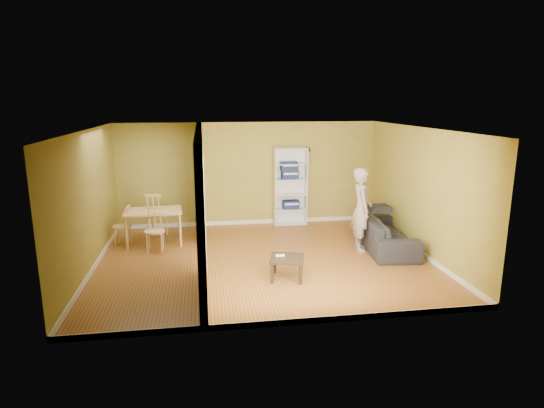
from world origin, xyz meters
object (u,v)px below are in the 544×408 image
at_px(bookshelf, 290,186).
at_px(chair_far, 157,214).
at_px(person, 362,202).
at_px(coffee_table, 287,261).
at_px(chair_left, 122,225).
at_px(chair_near, 154,230).
at_px(sofa, 385,228).
at_px(dining_table, 153,214).

xyz_separation_m(bookshelf, chair_far, (-3.28, -0.60, -0.46)).
distance_m(person, coffee_table, 2.38).
height_order(coffee_table, chair_far, chair_far).
relative_size(chair_left, chair_near, 0.95).
xyz_separation_m(sofa, chair_far, (-4.95, 1.60, 0.08)).
xyz_separation_m(sofa, dining_table, (-4.96, 1.02, 0.25)).
bearing_deg(dining_table, chair_far, 88.90).
bearing_deg(chair_far, sofa, 176.24).
height_order(sofa, chair_far, chair_far).
bearing_deg(sofa, person, 103.94).
height_order(bookshelf, chair_far, bookshelf).
relative_size(sofa, dining_table, 1.89).
bearing_deg(chair_left, dining_table, 92.84).
distance_m(sofa, dining_table, 5.07).
relative_size(sofa, chair_near, 2.46).
distance_m(coffee_table, chair_left, 4.06).
distance_m(sofa, coffee_table, 2.80).
height_order(sofa, chair_left, chair_left).
height_order(dining_table, chair_near, chair_near).
distance_m(coffee_table, chair_near, 3.12).
distance_m(dining_table, chair_left, 0.72).
relative_size(sofa, chair_left, 2.59).
distance_m(sofa, chair_left, 5.73).
relative_size(coffee_table, dining_table, 0.48).
distance_m(coffee_table, dining_table, 3.55).
height_order(sofa, dining_table, sofa).
xyz_separation_m(coffee_table, dining_table, (-2.55, 2.44, 0.35)).
bearing_deg(chair_near, dining_table, 98.71).
xyz_separation_m(chair_left, chair_near, (0.75, -0.56, 0.02)).
bearing_deg(chair_left, coffee_table, 56.56).
bearing_deg(coffee_table, sofa, 30.49).
relative_size(dining_table, chair_near, 1.30).
height_order(bookshelf, chair_near, bookshelf).
relative_size(sofa, person, 1.11).
xyz_separation_m(coffee_table, chair_near, (-2.48, 1.89, 0.13)).
relative_size(coffee_table, chair_far, 0.56).
xyz_separation_m(coffee_table, chair_far, (-2.54, 3.02, 0.19)).
xyz_separation_m(chair_left, chair_far, (0.69, 0.57, 0.08)).
bearing_deg(chair_left, chair_near, 56.78).
height_order(bookshelf, dining_table, bookshelf).
bearing_deg(dining_table, chair_left, 179.08).
bearing_deg(coffee_table, bookshelf, 78.37).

